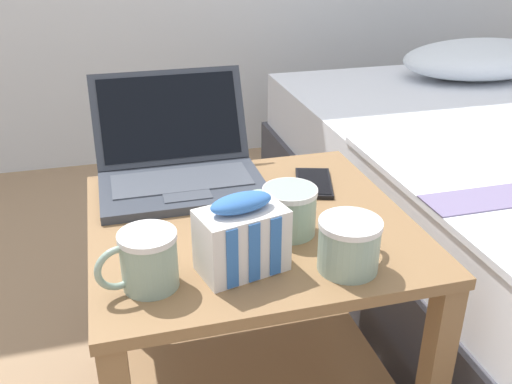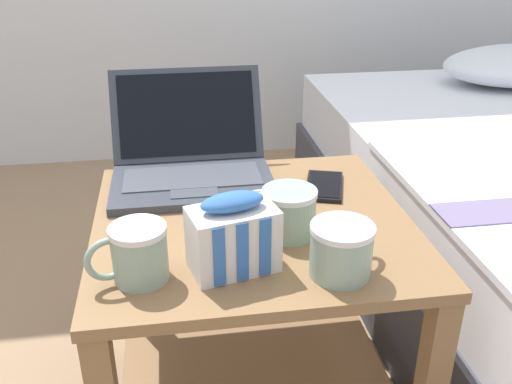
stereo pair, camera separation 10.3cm
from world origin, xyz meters
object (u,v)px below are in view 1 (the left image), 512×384
at_px(laptop, 179,163).
at_px(mug_mid_center, 350,242).
at_px(mug_front_right, 288,208).
at_px(cell_phone, 314,183).
at_px(snack_bag, 242,237).
at_px(mug_front_left, 147,258).

distance_m(laptop, mug_mid_center, 0.47).
distance_m(mug_front_right, cell_phone, 0.22).
distance_m(mug_front_right, mug_mid_center, 0.15).
distance_m(laptop, cell_phone, 0.30).
relative_size(snack_bag, cell_phone, 0.97).
bearing_deg(cell_phone, mug_front_left, -143.14).
distance_m(mug_front_left, cell_phone, 0.48).
distance_m(mug_front_left, snack_bag, 0.15).
bearing_deg(snack_bag, cell_phone, 50.53).
height_order(snack_bag, cell_phone, snack_bag).
bearing_deg(mug_mid_center, mug_front_left, 174.13).
xyz_separation_m(mug_front_right, mug_mid_center, (0.06, -0.14, 0.00)).
height_order(laptop, mug_mid_center, laptop).
bearing_deg(cell_phone, mug_front_right, -123.33).
height_order(mug_front_right, cell_phone, mug_front_right).
xyz_separation_m(mug_front_left, snack_bag, (0.15, 0.01, 0.01)).
xyz_separation_m(mug_front_right, snack_bag, (-0.11, -0.10, 0.01)).
bearing_deg(laptop, mug_mid_center, -61.85).
bearing_deg(mug_front_left, snack_bag, 3.11).
xyz_separation_m(laptop, mug_front_left, (-0.10, -0.38, 0.01)).
height_order(laptop, mug_front_left, laptop).
height_order(mug_front_left, mug_front_right, mug_front_left).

